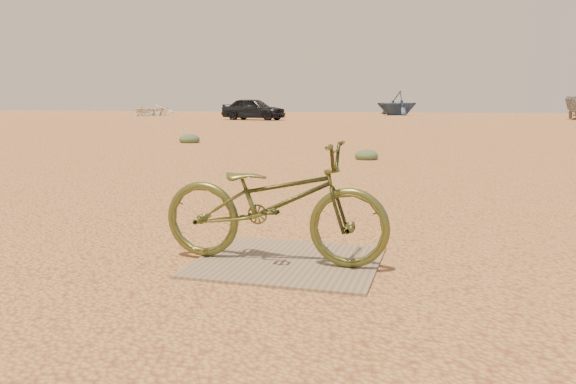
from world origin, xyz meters
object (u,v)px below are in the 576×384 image
(plywood_board, at_px, (288,261))
(car, at_px, (254,109))
(boat_near_left, at_px, (149,110))
(boat_far_left, at_px, (397,103))
(bicycle, at_px, (274,202))

(plywood_board, relative_size, car, 0.33)
(boat_near_left, xyz_separation_m, boat_far_left, (20.83, 6.73, 0.58))
(car, bearing_deg, boat_near_left, 63.99)
(bicycle, distance_m, boat_near_left, 46.86)
(bicycle, xyz_separation_m, car, (-11.22, 31.81, 0.24))
(boat_near_left, distance_m, boat_far_left, 21.89)
(plywood_board, bearing_deg, boat_near_left, 120.78)
(car, relative_size, boat_far_left, 1.05)
(boat_near_left, bearing_deg, bicycle, -61.02)
(plywood_board, xyz_separation_m, boat_near_left, (-23.98, 40.26, 0.49))
(boat_far_left, bearing_deg, car, -68.30)
(boat_far_left, bearing_deg, plywood_board, -36.26)
(plywood_board, distance_m, boat_far_left, 47.11)
(plywood_board, bearing_deg, car, 109.62)
(plywood_board, xyz_separation_m, boat_far_left, (-3.15, 46.99, 1.06))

